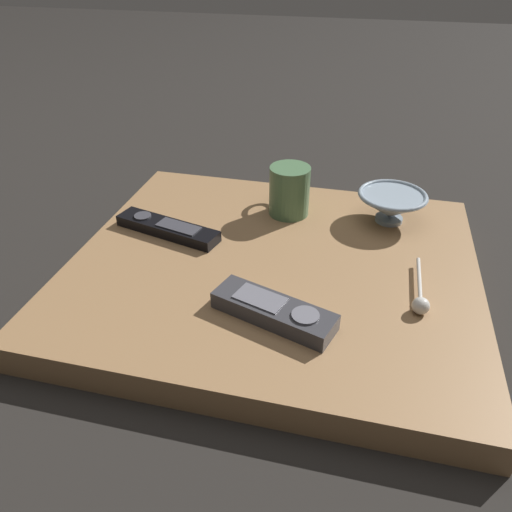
{
  "coord_description": "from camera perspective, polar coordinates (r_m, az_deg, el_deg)",
  "views": [
    {
      "loc": [
        0.65,
        0.13,
        0.5
      ],
      "look_at": [
        0.02,
        -0.02,
        0.07
      ],
      "focal_mm": 34.37,
      "sensor_mm": 36.0,
      "label": 1
    }
  ],
  "objects": [
    {
      "name": "cereal_bowl",
      "position": [
        0.93,
        15.46,
        5.75
      ],
      "size": [
        0.13,
        0.13,
        0.06
      ],
      "color": "#8C9EAD",
      "rests_on": "table"
    },
    {
      "name": "table",
      "position": [
        0.82,
        2.01,
        -1.84
      ],
      "size": [
        0.57,
        0.65,
        0.05
      ],
      "color": "#936D47",
      "rests_on": "ground"
    },
    {
      "name": "tv_remote_far",
      "position": [
        0.89,
        -10.26,
        3.21
      ],
      "size": [
        0.09,
        0.2,
        0.02
      ],
      "color": "black",
      "rests_on": "table"
    },
    {
      "name": "ground_plane",
      "position": [
        0.83,
        1.98,
        -3.16
      ],
      "size": [
        6.0,
        6.0,
        0.0
      ],
      "primitive_type": "plane",
      "color": "black"
    },
    {
      "name": "coffee_mug",
      "position": [
        0.92,
        3.86,
        7.64
      ],
      "size": [
        0.1,
        0.08,
        0.09
      ],
      "color": "#4C724C",
      "rests_on": "table"
    },
    {
      "name": "teaspoon",
      "position": [
        0.74,
        18.6,
        -4.88
      ],
      "size": [
        0.13,
        0.03,
        0.03
      ],
      "color": "silver",
      "rests_on": "table"
    },
    {
      "name": "tv_remote_near",
      "position": [
        0.68,
        2.08,
        -6.39
      ],
      "size": [
        0.11,
        0.18,
        0.03
      ],
      "color": "#38383D",
      "rests_on": "table"
    }
  ]
}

